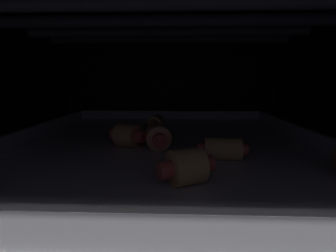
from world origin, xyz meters
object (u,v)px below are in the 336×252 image
object	(u,v)px
oven_rack_mid	(165,151)
pig_in_blanket_mid_4	(186,167)
baking_tray_mid	(165,145)
pig_in_blanket_mid_5	(127,135)
pig_in_blanket_mid_0	(158,137)
pig_in_blanket_mid_2	(223,149)
pig_in_blanket_mid_3	(156,122)
heating_element	(165,27)

from	to	relation	value
oven_rack_mid	pig_in_blanket_mid_4	size ratio (longest dim) A/B	9.21
baking_tray_mid	pig_in_blanket_mid_5	distance (cm)	5.74
pig_in_blanket_mid_0	pig_in_blanket_mid_2	bearing A→B (deg)	-27.43
pig_in_blanket_mid_0	pig_in_blanket_mid_2	size ratio (longest dim) A/B	0.92
pig_in_blanket_mid_3	pig_in_blanket_mid_5	world-z (taller)	pig_in_blanket_mid_5
oven_rack_mid	pig_in_blanket_mid_4	xyz separation A→B (cm)	(2.40, -12.92, 2.90)
pig_in_blanket_mid_4	pig_in_blanket_mid_5	xyz separation A→B (cm)	(-7.49, 11.00, -0.03)
pig_in_blanket_mid_5	pig_in_blanket_mid_4	bearing A→B (deg)	-55.73
oven_rack_mid	baking_tray_mid	world-z (taller)	baking_tray_mid
baking_tray_mid	pig_in_blanket_mid_5	xyz separation A→B (cm)	(-5.09, -1.93, 1.83)
pig_in_blanket_mid_0	pig_in_blanket_mid_2	distance (cm)	8.66
baking_tray_mid	pig_in_blanket_mid_4	xyz separation A→B (cm)	(2.40, -12.92, 1.86)
pig_in_blanket_mid_3	pig_in_blanket_mid_4	distance (cm)	22.63
pig_in_blanket_mid_2	baking_tray_mid	bearing A→B (deg)	135.50
oven_rack_mid	pig_in_blanket_mid_2	distance (cm)	9.90
pig_in_blanket_mid_3	pig_in_blanket_mid_5	bearing A→B (deg)	-104.64
pig_in_blanket_mid_3	pig_in_blanket_mid_4	world-z (taller)	pig_in_blanket_mid_4
baking_tray_mid	pig_in_blanket_mid_0	size ratio (longest dim) A/B	8.07
pig_in_blanket_mid_0	pig_in_blanket_mid_3	bearing A→B (deg)	96.27
pig_in_blanket_mid_0	pig_in_blanket_mid_2	xyz separation A→B (cm)	(7.68, -3.98, -0.36)
oven_rack_mid	pig_in_blanket_mid_4	world-z (taller)	pig_in_blanket_mid_4
heating_element	oven_rack_mid	bearing A→B (deg)	90.00
pig_in_blanket_mid_0	pig_in_blanket_mid_4	distance (cm)	10.72
pig_in_blanket_mid_2	pig_in_blanket_mid_4	bearing A→B (deg)	-125.33
pig_in_blanket_mid_4	pig_in_blanket_mid_2	bearing A→B (deg)	54.67
oven_rack_mid	pig_in_blanket_mid_5	distance (cm)	6.15
pig_in_blanket_mid_0	pig_in_blanket_mid_4	xyz separation A→B (cm)	(3.26, -10.21, -0.04)
oven_rack_mid	pig_in_blanket_mid_5	world-z (taller)	pig_in_blanket_mid_5
oven_rack_mid	pig_in_blanket_mid_3	world-z (taller)	pig_in_blanket_mid_3
heating_element	pig_in_blanket_mid_0	world-z (taller)	heating_element
heating_element	baking_tray_mid	world-z (taller)	heating_element
heating_element	oven_rack_mid	world-z (taller)	heating_element
heating_element	pig_in_blanket_mid_5	xyz separation A→B (cm)	(-5.09, -1.93, -14.20)
heating_element	oven_rack_mid	size ratio (longest dim) A/B	0.84
pig_in_blanket_mid_4	oven_rack_mid	bearing A→B (deg)	100.53
pig_in_blanket_mid_5	baking_tray_mid	bearing A→B (deg)	20.73
oven_rack_mid	baking_tray_mid	xyz separation A→B (cm)	(0.00, -0.00, 1.04)
oven_rack_mid	pig_in_blanket_mid_4	distance (cm)	13.46
pig_in_blanket_mid_0	oven_rack_mid	bearing A→B (deg)	72.41
pig_in_blanket_mid_2	oven_rack_mid	bearing A→B (deg)	135.50
pig_in_blanket_mid_2	pig_in_blanket_mid_0	bearing A→B (deg)	152.57
pig_in_blanket_mid_2	pig_in_blanket_mid_3	distance (cm)	18.29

